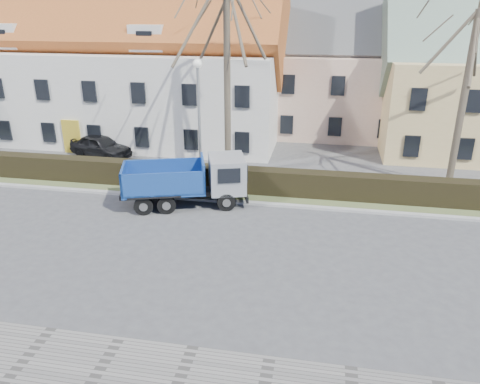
% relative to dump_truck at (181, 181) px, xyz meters
% --- Properties ---
extents(ground, '(120.00, 120.00, 0.00)m').
position_rel_dump_truck_xyz_m(ground, '(3.37, -3.88, -1.24)').
color(ground, '#444547').
extents(curb_far, '(80.00, 0.30, 0.12)m').
position_rel_dump_truck_xyz_m(curb_far, '(3.37, 0.72, -1.18)').
color(curb_far, '#9D9D9B').
rests_on(curb_far, ground).
extents(grass_strip, '(80.00, 3.00, 0.10)m').
position_rel_dump_truck_xyz_m(grass_strip, '(3.37, 2.32, -1.19)').
color(grass_strip, '#4F5C34').
rests_on(grass_strip, ground).
extents(hedge, '(60.00, 0.90, 1.30)m').
position_rel_dump_truck_xyz_m(hedge, '(3.37, 2.12, -0.59)').
color(hedge, black).
rests_on(hedge, ground).
extents(building_white, '(26.80, 10.80, 9.50)m').
position_rel_dump_truck_xyz_m(building_white, '(-9.63, 12.12, 3.51)').
color(building_white, silver).
rests_on(building_white, ground).
extents(building_pink, '(10.80, 8.80, 8.00)m').
position_rel_dump_truck_xyz_m(building_pink, '(7.37, 16.12, 2.76)').
color(building_pink, '#D2AA94').
rests_on(building_pink, ground).
extents(tree_1, '(9.20, 9.20, 12.65)m').
position_rel_dump_truck_xyz_m(tree_1, '(1.37, 4.62, 5.09)').
color(tree_1, '#4C4335').
rests_on(tree_1, ground).
extents(tree_2, '(8.00, 8.00, 11.00)m').
position_rel_dump_truck_xyz_m(tree_2, '(13.37, 4.62, 4.26)').
color(tree_2, '#4C4335').
rests_on(tree_2, ground).
extents(dump_truck, '(6.59, 4.06, 2.47)m').
position_rel_dump_truck_xyz_m(dump_truck, '(0.00, 0.00, 0.00)').
color(dump_truck, navy).
rests_on(dump_truck, ground).
extents(streetlight, '(0.53, 0.53, 6.74)m').
position_rel_dump_truck_xyz_m(streetlight, '(0.17, 3.12, 2.13)').
color(streetlight, '#96989B').
rests_on(streetlight, ground).
extents(cart_frame, '(0.78, 0.63, 0.62)m').
position_rel_dump_truck_xyz_m(cart_frame, '(-0.95, 0.80, -0.93)').
color(cart_frame, silver).
rests_on(cart_frame, ground).
extents(parked_car_a, '(4.54, 2.88, 1.44)m').
position_rel_dump_truck_xyz_m(parked_car_a, '(-7.40, 6.55, -0.52)').
color(parked_car_a, black).
rests_on(parked_car_a, ground).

